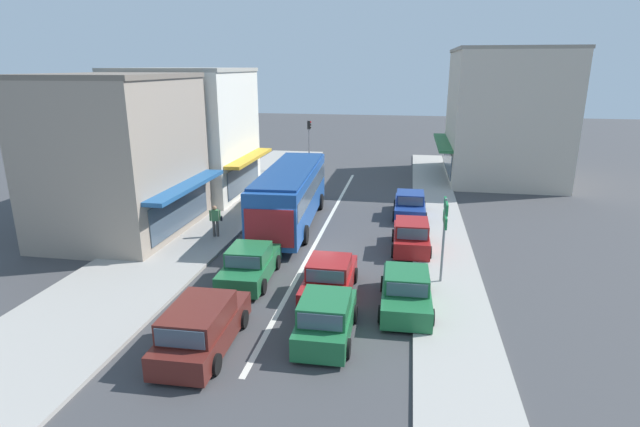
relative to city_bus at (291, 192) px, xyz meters
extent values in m
plane|color=#3F3F42|center=(1.91, -4.22, -1.88)|extent=(140.00, 140.00, 0.00)
cube|color=silver|center=(1.91, -0.22, -1.88)|extent=(0.20, 28.00, 0.01)
cube|color=#A39E96|center=(-4.89, 1.78, -1.81)|extent=(5.20, 44.00, 0.14)
cube|color=#A39E96|center=(8.11, 1.78, -1.82)|extent=(2.80, 44.00, 0.12)
cube|color=gray|center=(-8.29, -2.83, 2.10)|extent=(6.23, 8.07, 7.96)
cube|color=#23568E|center=(-4.72, -2.83, 0.82)|extent=(1.10, 7.43, 0.20)
cube|color=#425160|center=(-5.14, -2.83, -0.48)|extent=(0.06, 6.46, 1.80)
cube|color=#6E6358|center=(-8.29, -2.83, 6.20)|extent=(6.39, 8.07, 0.24)
cube|color=silver|center=(-8.29, 5.43, 2.21)|extent=(7.50, 7.77, 8.19)
cube|color=gold|center=(-4.09, 5.43, 0.82)|extent=(1.10, 7.15, 0.20)
cube|color=#425160|center=(-4.51, 5.43, -0.48)|extent=(0.06, 6.22, 1.80)
cube|color=#A19D92|center=(-8.29, 5.43, 6.43)|extent=(7.66, 7.77, 0.24)
cube|color=beige|center=(13.41, 14.80, 2.92)|extent=(8.01, 10.49, 9.59)
cube|color=#2D703D|center=(8.95, 14.80, 0.82)|extent=(1.10, 9.65, 0.20)
cube|color=#425160|center=(9.37, 14.80, -0.48)|extent=(0.06, 8.39, 1.80)
cube|color=gray|center=(13.41, 14.80, 7.83)|extent=(8.17, 10.49, 0.24)
cube|color=#1E4C99|center=(0.00, 0.01, -0.12)|extent=(3.07, 10.92, 2.70)
cube|color=#425160|center=(0.00, 0.01, 0.28)|extent=(3.09, 10.49, 0.90)
cube|color=maroon|center=(0.29, -5.41, -0.32)|extent=(2.25, 0.18, 1.76)
cube|color=navy|center=(0.00, 0.01, 1.29)|extent=(2.90, 10.05, 0.12)
cylinder|color=black|center=(-1.43, 3.29, -1.40)|extent=(0.31, 0.97, 0.96)
cylinder|color=black|center=(1.07, 3.42, -1.40)|extent=(0.31, 0.97, 0.96)
cylinder|color=black|center=(-1.09, -3.02, -1.40)|extent=(0.31, 0.97, 0.96)
cylinder|color=black|center=(1.41, -2.89, -1.40)|extent=(0.31, 0.97, 0.96)
cube|color=#1E6638|center=(0.05, -7.53, -1.37)|extent=(1.87, 4.26, 0.72)
cube|color=#1E6638|center=(0.05, -7.63, -0.71)|extent=(1.62, 1.85, 0.60)
cube|color=#425160|center=(0.02, -6.71, -0.71)|extent=(1.44, 0.11, 0.51)
cube|color=#425160|center=(0.08, -8.55, -0.71)|extent=(1.41, 0.11, 0.48)
cylinder|color=black|center=(-0.86, -6.30, -1.57)|extent=(0.20, 0.63, 0.62)
cylinder|color=black|center=(0.86, -6.24, -1.57)|extent=(0.20, 0.63, 0.62)
cylinder|color=black|center=(-0.77, -8.82, -1.57)|extent=(0.20, 0.63, 0.62)
cylinder|color=black|center=(0.95, -8.76, -1.57)|extent=(0.20, 0.63, 0.62)
cube|color=#561E19|center=(0.20, -12.76, -1.36)|extent=(1.86, 4.54, 0.76)
cube|color=#561E19|center=(0.20, -13.11, -0.64)|extent=(1.70, 2.64, 0.68)
cube|color=#425160|center=(0.17, -11.79, -0.64)|extent=(1.51, 0.09, 0.58)
cube|color=#425160|center=(0.23, -14.43, -0.64)|extent=(1.48, 0.09, 0.54)
cylinder|color=black|center=(-0.71, -11.43, -1.57)|extent=(0.19, 0.62, 0.62)
cylinder|color=black|center=(1.04, -11.39, -1.57)|extent=(0.19, 0.62, 0.62)
cylinder|color=black|center=(-0.65, -14.13, -1.57)|extent=(0.19, 0.62, 0.62)
cylinder|color=black|center=(1.11, -14.09, -1.57)|extent=(0.19, 0.62, 0.62)
cube|color=#1E6638|center=(3.90, -11.50, -1.36)|extent=(1.69, 3.72, 0.76)
cube|color=#1E6638|center=(3.90, -11.80, -0.66)|extent=(1.55, 1.92, 0.64)
cube|color=#425160|center=(3.89, -10.83, -0.66)|extent=(1.40, 0.08, 0.54)
cube|color=#425160|center=(3.92, -12.77, -0.66)|extent=(1.37, 0.08, 0.51)
cylinder|color=black|center=(3.06, -10.40, -1.57)|extent=(0.19, 0.62, 0.62)
cylinder|color=black|center=(4.70, -10.38, -1.57)|extent=(0.19, 0.62, 0.62)
cylinder|color=black|center=(3.10, -12.62, -1.57)|extent=(0.19, 0.62, 0.62)
cylinder|color=black|center=(4.74, -12.60, -1.57)|extent=(0.19, 0.62, 0.62)
cube|color=maroon|center=(3.50, -8.32, -1.37)|extent=(1.72, 4.20, 0.72)
cube|color=maroon|center=(3.50, -8.42, -0.71)|extent=(1.56, 1.80, 0.60)
cube|color=#425160|center=(3.50, -7.50, -0.71)|extent=(1.44, 0.06, 0.51)
cube|color=#425160|center=(3.50, -9.34, -0.71)|extent=(1.40, 0.06, 0.48)
cylinder|color=black|center=(2.64, -7.06, -1.57)|extent=(0.18, 0.62, 0.62)
cylinder|color=black|center=(4.36, -7.06, -1.57)|extent=(0.18, 0.62, 0.62)
cylinder|color=black|center=(2.64, -9.58, -1.57)|extent=(0.18, 0.62, 0.62)
cylinder|color=black|center=(4.36, -9.58, -1.57)|extent=(0.18, 0.62, 0.62)
cube|color=#1E6638|center=(6.43, -8.94, -1.37)|extent=(1.82, 4.24, 0.72)
cube|color=#1E6638|center=(6.44, -9.04, -0.71)|extent=(1.60, 1.84, 0.60)
cube|color=#425160|center=(6.42, -8.12, -0.71)|extent=(1.44, 0.09, 0.51)
cube|color=#425160|center=(6.46, -9.96, -0.71)|extent=(1.41, 0.09, 0.48)
cylinder|color=black|center=(5.55, -7.70, -1.57)|extent=(0.19, 0.62, 0.62)
cylinder|color=black|center=(7.26, -7.66, -1.57)|extent=(0.19, 0.62, 0.62)
cylinder|color=black|center=(5.60, -10.22, -1.57)|extent=(0.19, 0.62, 0.62)
cylinder|color=black|center=(7.32, -10.18, -1.57)|extent=(0.19, 0.62, 0.62)
cube|color=maroon|center=(6.60, -2.80, -1.36)|extent=(1.73, 3.74, 0.76)
cube|color=maroon|center=(6.61, -3.10, -0.66)|extent=(1.57, 1.94, 0.64)
cube|color=#425160|center=(6.58, -2.13, -0.66)|extent=(1.40, 0.10, 0.54)
cube|color=#425160|center=(6.63, -4.07, -0.66)|extent=(1.37, 0.09, 0.51)
cylinder|color=black|center=(5.75, -1.72, -1.57)|extent=(0.20, 0.62, 0.62)
cylinder|color=black|center=(7.39, -1.67, -1.57)|extent=(0.20, 0.62, 0.62)
cylinder|color=black|center=(5.81, -3.94, -1.57)|extent=(0.20, 0.62, 0.62)
cylinder|color=black|center=(7.45, -3.89, -1.57)|extent=(0.20, 0.62, 0.62)
cube|color=navy|center=(6.51, 2.90, -1.37)|extent=(1.76, 4.22, 0.72)
cube|color=navy|center=(6.51, 2.80, -0.71)|extent=(1.58, 1.81, 0.60)
cube|color=#425160|center=(6.50, 3.72, -0.71)|extent=(1.44, 0.07, 0.51)
cube|color=#425160|center=(6.52, 1.88, -0.71)|extent=(1.40, 0.07, 0.48)
cylinder|color=black|center=(5.64, 4.16, -1.57)|extent=(0.19, 0.62, 0.62)
cylinder|color=black|center=(7.36, 4.17, -1.57)|extent=(0.19, 0.62, 0.62)
cylinder|color=black|center=(5.66, 1.64, -1.57)|extent=(0.19, 0.62, 0.62)
cylinder|color=black|center=(7.38, 1.65, -1.57)|extent=(0.19, 0.62, 0.62)
cylinder|color=gray|center=(-1.96, 14.97, 0.22)|extent=(0.12, 0.12, 4.20)
cube|color=black|center=(-1.96, 14.97, 1.97)|extent=(0.24, 0.24, 0.68)
sphere|color=red|center=(-1.82, 14.97, 2.20)|extent=(0.13, 0.13, 0.13)
sphere|color=black|center=(-1.82, 14.97, 1.98)|extent=(0.13, 0.13, 0.13)
sphere|color=black|center=(-1.82, 14.97, 1.76)|extent=(0.13, 0.13, 0.13)
cylinder|color=gray|center=(7.82, -6.58, -0.08)|extent=(0.10, 0.10, 3.60)
cube|color=#19753D|center=(7.82, -6.60, 1.42)|extent=(0.08, 1.40, 0.44)
cube|color=white|center=(7.87, -6.60, 1.42)|extent=(0.01, 1.10, 0.10)
cube|color=#19753D|center=(7.82, -6.60, 0.87)|extent=(0.08, 1.40, 0.44)
cube|color=white|center=(7.87, -6.60, 0.87)|extent=(0.01, 1.10, 0.10)
cylinder|color=#4C4742|center=(-3.33, -3.00, -1.32)|extent=(0.14, 0.14, 0.84)
cylinder|color=#4C4742|center=(-3.16, -2.94, -1.32)|extent=(0.14, 0.14, 0.84)
cube|color=#478951|center=(-3.25, -2.97, -0.62)|extent=(0.41, 0.33, 0.56)
sphere|color=#9E7051|center=(-3.25, -2.97, -0.22)|extent=(0.22, 0.22, 0.22)
cylinder|color=#478951|center=(-3.47, -3.05, -0.62)|extent=(0.09, 0.09, 0.54)
cylinder|color=#478951|center=(-3.02, -2.89, -0.62)|extent=(0.09, 0.09, 0.54)
cube|color=black|center=(-2.96, -2.85, -0.80)|extent=(0.18, 0.26, 0.22)
camera|label=1|loc=(6.26, -25.88, 6.68)|focal=28.00mm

